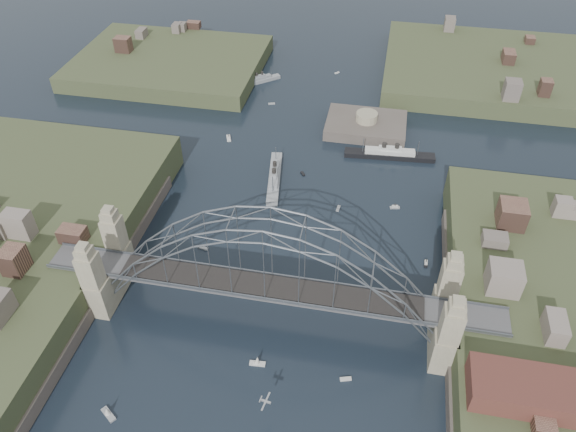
# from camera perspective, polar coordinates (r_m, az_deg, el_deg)

# --- Properties ---
(ground) EXTENTS (500.00, 500.00, 0.00)m
(ground) POSITION_cam_1_polar(r_m,az_deg,el_deg) (106.64, -1.90, -10.32)
(ground) COLOR black
(ground) RESTS_ON ground
(bridge) EXTENTS (84.00, 13.80, 24.60)m
(bridge) POSITION_cam_1_polar(r_m,az_deg,el_deg) (97.36, -2.05, -5.77)
(bridge) COLOR #525254
(bridge) RESTS_ON ground
(headland_nw) EXTENTS (60.00, 45.00, 9.00)m
(headland_nw) POSITION_cam_1_polar(r_m,az_deg,el_deg) (193.59, -12.06, 14.70)
(headland_nw) COLOR #3B4427
(headland_nw) RESTS_ON ground
(headland_ne) EXTENTS (70.00, 55.00, 9.50)m
(headland_ne) POSITION_cam_1_polar(r_m,az_deg,el_deg) (196.23, 20.49, 13.46)
(headland_ne) COLOR #3B4427
(headland_ne) RESTS_ON ground
(fort_island) EXTENTS (22.00, 16.00, 9.40)m
(fort_island) POSITION_cam_1_polar(r_m,az_deg,el_deg) (158.67, 7.99, 8.70)
(fort_island) COLOR #4C433D
(fort_island) RESTS_ON ground
(wharf_shed) EXTENTS (20.00, 8.00, 4.00)m
(wharf_shed) POSITION_cam_1_polar(r_m,az_deg,el_deg) (93.22, 24.42, -16.24)
(wharf_shed) COLOR #592D26
(wharf_shed) RESTS_ON shore_east
(naval_cruiser_near) EXTENTS (5.76, 20.68, 6.15)m
(naval_cruiser_near) POSITION_cam_1_polar(r_m,az_deg,el_deg) (137.13, -1.40, 4.05)
(naval_cruiser_near) COLOR #9A9FA3
(naval_cruiser_near) RESTS_ON ground
(naval_cruiser_far) EXTENTS (11.95, 10.66, 4.76)m
(naval_cruiser_far) POSITION_cam_1_polar(r_m,az_deg,el_deg) (181.70, -2.95, 13.84)
(naval_cruiser_far) COLOR #9A9FA3
(naval_cruiser_far) RESTS_ON ground
(ocean_liner) EXTENTS (23.70, 4.95, 5.77)m
(ocean_liner) POSITION_cam_1_polar(r_m,az_deg,el_deg) (147.69, 10.45, 6.29)
(ocean_liner) COLOR black
(ocean_liner) RESTS_ON ground
(aeroplane) EXTENTS (1.86, 3.38, 0.49)m
(aeroplane) POSITION_cam_1_polar(r_m,az_deg,el_deg) (90.43, -2.44, -18.56)
(aeroplane) COLOR #AAADB1
(small_boat_a) EXTENTS (2.34, 1.18, 0.45)m
(small_boat_a) POSITION_cam_1_polar(r_m,az_deg,el_deg) (120.35, -8.76, -3.30)
(small_boat_a) COLOR silver
(small_boat_a) RESTS_ON ground
(small_boat_b) EXTENTS (0.87, 2.07, 0.45)m
(small_boat_b) POSITION_cam_1_polar(r_m,az_deg,el_deg) (129.33, 5.21, 0.77)
(small_boat_b) COLOR silver
(small_boat_b) RESTS_ON ground
(small_boat_c) EXTENTS (2.86, 1.12, 2.38)m
(small_boat_c) POSITION_cam_1_polar(r_m,az_deg,el_deg) (99.74, -3.19, -14.79)
(small_boat_c) COLOR silver
(small_boat_c) RESTS_ON ground
(small_boat_d) EXTENTS (2.39, 1.23, 1.43)m
(small_boat_d) POSITION_cam_1_polar(r_m,az_deg,el_deg) (131.35, 10.99, 0.89)
(small_boat_d) COLOR silver
(small_boat_d) RESTS_ON ground
(small_boat_e) EXTENTS (2.09, 3.32, 1.43)m
(small_boat_e) POSITION_cam_1_polar(r_m,az_deg,el_deg) (153.86, -6.16, 8.03)
(small_boat_e) COLOR silver
(small_boat_e) RESTS_ON ground
(small_boat_f) EXTENTS (1.46, 1.82, 0.45)m
(small_boat_f) POSITION_cam_1_polar(r_m,az_deg,el_deg) (139.57, 1.53, 4.38)
(small_boat_f) COLOR silver
(small_boat_f) RESTS_ON ground
(small_boat_h) EXTENTS (2.11, 1.24, 0.45)m
(small_boat_h) POSITION_cam_1_polar(r_m,az_deg,el_deg) (169.46, -1.70, 11.52)
(small_boat_h) COLOR silver
(small_boat_h) RESTS_ON ground
(small_boat_i) EXTENTS (0.71, 2.14, 1.43)m
(small_boat_i) POSITION_cam_1_polar(r_m,az_deg,el_deg) (119.06, 14.06, -4.77)
(small_boat_i) COLOR silver
(small_boat_i) RESTS_ON ground
(small_boat_j) EXTENTS (3.16, 2.67, 2.38)m
(small_boat_j) POSITION_cam_1_polar(r_m,az_deg,el_deg) (98.93, -18.14, -18.76)
(small_boat_j) COLOR silver
(small_boat_j) RESTS_ON ground
(small_boat_k) EXTENTS (1.56, 1.54, 0.45)m
(small_boat_k) POSITION_cam_1_polar(r_m,az_deg,el_deg) (188.09, 5.09, 14.51)
(small_boat_k) COLOR silver
(small_boat_k) RESTS_ON ground
(small_boat_l) EXTENTS (2.35, 1.39, 0.45)m
(small_boat_l) POSITION_cam_1_polar(r_m,az_deg,el_deg) (137.23, -15.03, 2.05)
(small_boat_l) COLOR silver
(small_boat_l) RESTS_ON ground
(small_boat_m) EXTENTS (2.08, 1.19, 0.45)m
(small_boat_m) POSITION_cam_1_polar(r_m,az_deg,el_deg) (98.92, 5.98, -16.42)
(small_boat_m) COLOR silver
(small_boat_m) RESTS_ON ground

